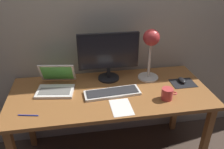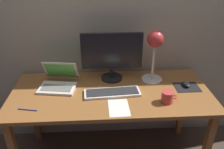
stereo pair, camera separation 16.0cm
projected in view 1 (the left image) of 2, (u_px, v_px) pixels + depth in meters
name	position (u px, v px, depth m)	size (l,w,h in m)	color
back_wall	(103.00, 10.00, 1.92)	(4.80, 0.06, 2.60)	#B2A893
desk	(110.00, 100.00, 1.87)	(1.60, 0.70, 0.74)	#935B2D
monitor	(108.00, 54.00, 1.91)	(0.51, 0.19, 0.42)	black
keyboard_main	(112.00, 93.00, 1.79)	(0.45, 0.17, 0.03)	silver
laptop	(56.00, 82.00, 1.85)	(0.33, 0.32, 0.20)	silver
desk_lamp	(151.00, 45.00, 1.88)	(0.18, 0.18, 0.45)	beige
mousepad	(183.00, 83.00, 1.95)	(0.20, 0.16, 0.00)	black
mouse	(182.00, 80.00, 1.95)	(0.06, 0.10, 0.03)	black
coffee_mug	(167.00, 94.00, 1.72)	(0.12, 0.09, 0.09)	#CC3F3F
paper_sheet_near_mouse	(121.00, 107.00, 1.64)	(0.15, 0.21, 0.00)	white
pen	(28.00, 115.00, 1.56)	(0.01, 0.01, 0.14)	#2633A5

